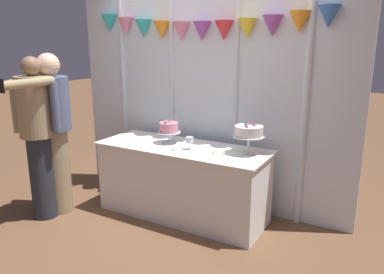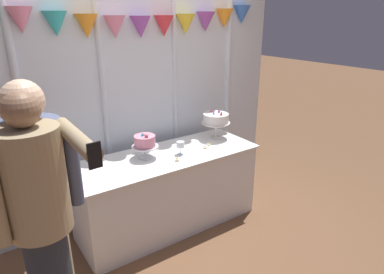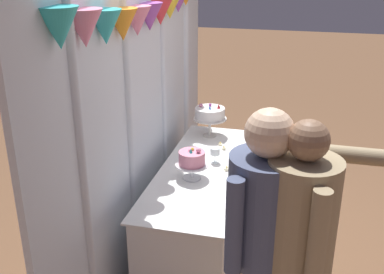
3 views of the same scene
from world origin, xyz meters
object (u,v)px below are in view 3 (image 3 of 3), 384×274
cake_table (204,210)px  tealight_near_left (224,148)px  cake_display_nearleft (192,160)px  guest_man_dark_suit (261,254)px  guest_girl_blue_dress (297,264)px  cake_display_nearright (210,114)px  wine_glass (215,152)px  tealight_far_left (227,169)px  tealight_near_right (220,144)px

cake_table → tealight_near_left: (0.40, -0.08, 0.40)m
cake_table → cake_display_nearleft: bearing=164.6°
guest_man_dark_suit → guest_girl_blue_dress: (-0.04, -0.18, -0.00)m
cake_display_nearleft → cake_display_nearright: size_ratio=0.81×
cake_table → cake_display_nearright: (0.69, 0.11, 0.60)m
wine_glass → guest_man_dark_suit: size_ratio=0.08×
cake_display_nearright → tealight_far_left: size_ratio=7.11×
wine_glass → guest_man_dark_suit: (-1.36, -0.52, 0.07)m
wine_glass → guest_man_dark_suit: 1.46m
cake_display_nearleft → tealight_far_left: cake_display_nearleft is taller
cake_display_nearright → wine_glass: (-0.56, -0.17, -0.12)m
guest_man_dark_suit → cake_table: bearing=25.0°
tealight_near_right → guest_man_dark_suit: size_ratio=0.02×
guest_man_dark_suit → tealight_near_left: bearing=16.8°
tealight_near_right → cake_display_nearright: bearing=35.3°
tealight_near_right → cake_table: bearing=176.3°
wine_glass → tealight_far_left: wine_glass is taller
cake_table → guest_girl_blue_dress: guest_girl_blue_dress is taller
tealight_near_left → wine_glass: bearing=175.5°
cake_display_nearleft → tealight_far_left: 0.34m
cake_table → cake_display_nearright: 0.92m
cake_table → tealight_near_left: 0.57m
tealight_near_right → guest_girl_blue_dress: 1.91m
cake_display_nearright → tealight_near_left: (-0.28, -0.19, -0.20)m
cake_display_nearright → guest_girl_blue_dress: (-1.96, -0.87, -0.06)m
cake_table → tealight_far_left: (0.01, -0.18, 0.40)m
cake_display_nearleft → wine_glass: 0.35m
cake_display_nearright → tealight_near_right: size_ratio=8.48×
wine_glass → tealight_near_right: size_ratio=3.44×
tealight_far_left → tealight_near_left: size_ratio=1.21×
tealight_near_left → guest_girl_blue_dress: (-1.68, -0.68, 0.15)m
cake_display_nearleft → tealight_near_right: size_ratio=6.90×
cake_display_nearright → wine_glass: cake_display_nearright is taller
cake_table → tealight_near_right: (0.49, -0.03, 0.40)m
cake_display_nearright → tealight_near_right: cake_display_nearright is taller
cake_table → guest_man_dark_suit: bearing=-155.0°
cake_display_nearleft → tealight_near_left: bearing=-12.7°
cake_display_nearright → wine_glass: size_ratio=2.46×
guest_girl_blue_dress → cake_display_nearright: bearing=23.9°
tealight_far_left → wine_glass: bearing=45.4°
tealight_far_left → cake_display_nearright: bearing=22.6°
tealight_near_left → guest_man_dark_suit: size_ratio=0.02×
cake_display_nearright → tealight_near_right: (-0.20, -0.14, -0.21)m
cake_table → tealight_near_left: bearing=-11.3°
cake_display_nearleft → cake_display_nearright: 0.89m
wine_glass → tealight_far_left: (-0.12, -0.12, -0.08)m
tealight_near_right → tealight_near_left: bearing=-150.8°
tealight_near_left → cake_display_nearright: bearing=33.5°
cake_table → guest_girl_blue_dress: bearing=-149.2°
cake_display_nearright → tealight_near_left: bearing=-146.5°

